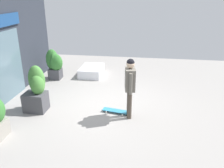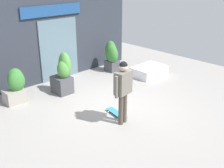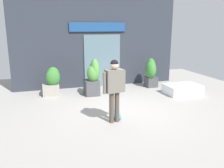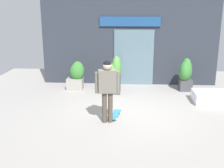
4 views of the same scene
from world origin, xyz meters
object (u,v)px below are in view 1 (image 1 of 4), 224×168
skateboarder (130,82)px  planter_box_right (54,63)px  planter_box_left (37,90)px  skateboard (116,111)px

skateboarder → planter_box_right: (2.69, 3.25, -0.40)m
skateboarder → planter_box_left: 2.80m
skateboard → skateboarder: bearing=166.6°
skateboarder → planter_box_left: size_ratio=1.25×
planter_box_left → planter_box_right: (2.65, 0.49, 0.02)m
skateboarder → planter_box_right: size_ratio=1.40×
skateboarder → skateboard: skateboarder is taller
skateboarder → planter_box_left: (0.04, 2.76, -0.42)m
skateboarder → skateboard: size_ratio=2.12×
skateboard → planter_box_left: planter_box_left is taller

